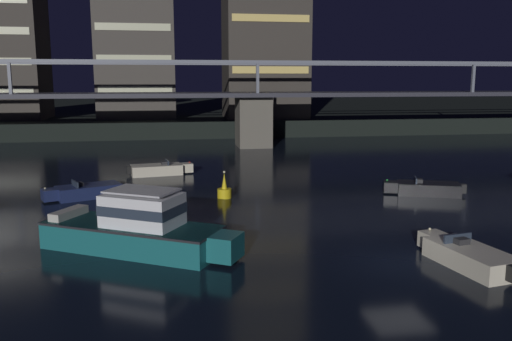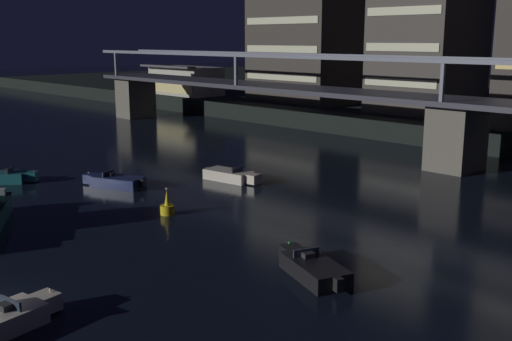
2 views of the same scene
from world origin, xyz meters
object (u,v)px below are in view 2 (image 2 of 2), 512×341
river_bridge (458,116)px  channel_buoy (167,207)px  speedboat_far_left (115,181)px  speedboat_far_center (231,175)px  speedboat_mid_right (3,177)px  tower_west_low (303,34)px  tower_west_tall (429,28)px  speedboat_near_center (312,268)px  waterfront_pavilion (185,80)px

river_bridge → channel_buoy: river_bridge is taller
speedboat_far_left → speedboat_far_center: 8.87m
speedboat_mid_right → speedboat_far_left: bearing=37.2°
river_bridge → tower_west_low: (-32.33, 16.66, 6.98)m
tower_west_low → speedboat_far_left: tower_west_low is taller
tower_west_tall → speedboat_near_center: (20.63, -43.93, -11.68)m
tower_west_tall → speedboat_near_center: tower_west_tall is taller
river_bridge → waterfront_pavilion: size_ratio=8.38×
speedboat_near_center → channel_buoy: 13.15m
waterfront_pavilion → speedboat_far_center: size_ratio=2.37×
river_bridge → speedboat_far_left: size_ratio=20.66×
speedboat_mid_right → speedboat_near_center: bearing=5.7°
river_bridge → speedboat_far_center: (-10.13, -16.39, -4.18)m
speedboat_far_center → channel_buoy: size_ratio=2.97×
speedboat_mid_right → river_bridge: bearing=53.4°
tower_west_tall → speedboat_near_center: bearing=-64.8°
tower_west_low → speedboat_far_left: 45.74m
tower_west_low → waterfront_pavilion: 22.34m
tower_west_tall → speedboat_far_center: size_ratio=3.84×
speedboat_mid_right → speedboat_far_left: 9.19m
waterfront_pavilion → tower_west_low: bearing=13.0°
speedboat_near_center → speedboat_far_center: (-17.34, 10.27, 0.00)m
river_bridge → channel_buoy: bearing=-103.0°
speedboat_mid_right → waterfront_pavilion: bearing=126.8°
waterfront_pavilion → speedboat_far_left: size_ratio=2.47×
waterfront_pavilion → speedboat_mid_right: size_ratio=2.73×
channel_buoy → speedboat_mid_right: bearing=-165.9°
tower_west_tall → speedboat_far_center: tower_west_tall is taller
speedboat_near_center → river_bridge: bearing=105.1°
tower_west_tall → speedboat_mid_right: size_ratio=4.42×
waterfront_pavilion → speedboat_near_center: waterfront_pavilion is taller
speedboat_far_center → channel_buoy: channel_buoy is taller
speedboat_near_center → speedboat_far_left: size_ratio=1.01×
speedboat_near_center → tower_west_low: bearing=132.4°
tower_west_low → speedboat_far_center: tower_west_low is taller
waterfront_pavilion → speedboat_far_left: waterfront_pavilion is taller
river_bridge → speedboat_near_center: (7.21, -26.66, -4.18)m
tower_west_tall → speedboat_near_center: 49.92m
tower_west_tall → speedboat_mid_right: tower_west_tall is taller
tower_west_low → speedboat_near_center: 59.70m
speedboat_far_left → speedboat_far_center: size_ratio=0.96×
tower_west_low → speedboat_near_center: tower_west_low is taller
tower_west_tall → river_bridge: bearing=-52.2°
river_bridge → tower_west_low: tower_west_low is taller
waterfront_pavilion → channel_buoy: (47.07, -37.45, -3.96)m
speedboat_far_left → river_bridge: bearing=58.6°
waterfront_pavilion → tower_west_tall: bearing=7.7°
waterfront_pavilion → speedboat_near_center: (60.17, -38.57, -4.02)m
speedboat_mid_right → speedboat_far_center: bearing=48.1°
tower_west_tall → speedboat_far_center: (3.29, -33.66, -11.68)m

